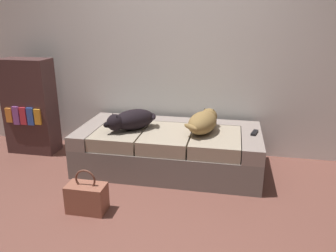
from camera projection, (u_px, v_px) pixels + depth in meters
name	position (u px, v px, depth m)	size (l,w,h in m)	color
ground_plane	(140.00, 233.00, 2.48)	(10.00, 10.00, 0.00)	brown
back_wall	(179.00, 30.00, 3.65)	(6.40, 0.10, 2.80)	silver
couch	(169.00, 149.00, 3.48)	(1.87, 0.90, 0.44)	slate
dog_dark	(131.00, 120.00, 3.37)	(0.51, 0.51, 0.21)	black
dog_tan	(204.00, 121.00, 3.31)	(0.35, 0.61, 0.21)	olive
tv_remote	(254.00, 133.00, 3.27)	(0.04, 0.15, 0.02)	black
handbag	(87.00, 197.00, 2.72)	(0.32, 0.18, 0.38)	#935542
bookshelf	(30.00, 107.00, 3.84)	(0.56, 0.30, 1.10)	#472C2B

